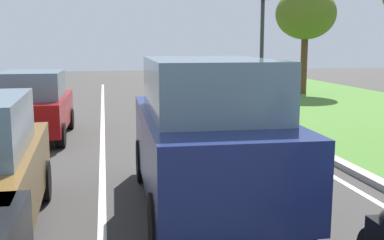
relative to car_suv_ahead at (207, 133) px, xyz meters
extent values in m
plane|color=#383533|center=(-0.88, 5.80, -1.17)|extent=(60.00, 60.00, 0.00)
cube|color=silver|center=(-1.58, 5.80, -1.16)|extent=(0.12, 32.00, 0.01)
cube|color=silver|center=(2.72, 5.80, -1.16)|extent=(0.12, 32.00, 0.01)
cube|color=#9E9B93|center=(3.22, 5.80, -1.11)|extent=(0.24, 48.00, 0.12)
cube|color=navy|center=(0.00, 0.04, -0.24)|extent=(1.99, 4.54, 1.10)
cube|color=slate|center=(0.00, -0.11, 0.71)|extent=(1.75, 2.73, 0.80)
cylinder|color=black|center=(-0.84, 1.59, -0.79)|extent=(0.24, 0.76, 0.76)
cylinder|color=black|center=(0.91, 1.55, -0.79)|extent=(0.24, 0.76, 0.76)
cylinder|color=black|center=(-0.90, -1.47, -0.79)|extent=(0.24, 0.76, 0.76)
cylinder|color=black|center=(0.84, -1.51, -0.79)|extent=(0.24, 0.76, 0.76)
cylinder|color=black|center=(-2.51, 0.83, -0.85)|extent=(0.24, 0.65, 0.64)
cube|color=maroon|center=(-3.30, 5.99, -0.47)|extent=(1.70, 3.73, 0.80)
cube|color=slate|center=(-3.30, 5.74, 0.27)|extent=(1.51, 1.92, 0.68)
cylinder|color=black|center=(-4.03, 7.26, -0.87)|extent=(0.23, 0.60, 0.60)
cylinder|color=black|center=(-2.52, 7.24, -0.87)|extent=(0.23, 0.60, 0.60)
cylinder|color=black|center=(-2.57, 4.72, -0.87)|extent=(0.23, 0.60, 0.60)
cylinder|color=#2D2D2D|center=(4.17, 9.68, 1.38)|extent=(0.14, 0.14, 5.09)
cylinder|color=#4C331E|center=(7.99, 14.55, 0.22)|extent=(0.32, 0.32, 2.78)
ellipsoid|color=#51661E|center=(7.99, 14.55, 2.68)|extent=(2.84, 2.84, 2.42)
camera|label=1|loc=(-1.49, -6.73, 1.35)|focal=43.84mm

